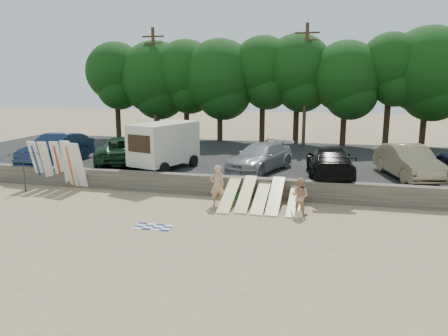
{
  "coord_description": "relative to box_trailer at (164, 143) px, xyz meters",
  "views": [
    {
      "loc": [
        3.89,
        -17.45,
        5.71
      ],
      "look_at": [
        -1.07,
        3.0,
        1.41
      ],
      "focal_mm": 35.0,
      "sensor_mm": 36.0,
      "label": 1
    }
  ],
  "objects": [
    {
      "name": "ground",
      "position": [
        5.14,
        -5.44,
        -2.15
      ],
      "size": [
        120.0,
        120.0,
        0.0
      ],
      "primitive_type": "plane",
      "color": "tan",
      "rests_on": "ground"
    },
    {
      "name": "seawall",
      "position": [
        5.14,
        -2.44,
        -1.65
      ],
      "size": [
        44.0,
        0.5,
        1.0
      ],
      "primitive_type": "cube",
      "color": "#6B6356",
      "rests_on": "ground"
    },
    {
      "name": "parking_lot",
      "position": [
        5.14,
        5.06,
        -1.8
      ],
      "size": [
        44.0,
        14.5,
        0.7
      ],
      "primitive_type": "cube",
      "color": "#282828",
      "rests_on": "ground"
    },
    {
      "name": "treeline",
      "position": [
        4.54,
        12.01,
        4.03
      ],
      "size": [
        32.42,
        6.43,
        8.81
      ],
      "color": "#382616",
      "rests_on": "parking_lot"
    },
    {
      "name": "utility_poles",
      "position": [
        7.14,
        10.56,
        3.27
      ],
      "size": [
        25.8,
        0.26,
        9.0
      ],
      "color": "#473321",
      "rests_on": "parking_lot"
    },
    {
      "name": "box_trailer",
      "position": [
        0.0,
        0.0,
        0.0
      ],
      "size": [
        3.27,
        4.51,
        2.6
      ],
      "rotation": [
        0.0,
        0.0,
        -0.32
      ],
      "color": "beige",
      "rests_on": "parking_lot"
    },
    {
      "name": "car_0",
      "position": [
        -6.89,
        -0.03,
        -0.57
      ],
      "size": [
        2.09,
        5.44,
        1.77
      ],
      "primitive_type": "imported",
      "rotation": [
        0.0,
        0.0,
        -0.04
      ],
      "color": "#122240",
      "rests_on": "parking_lot"
    },
    {
      "name": "car_1",
      "position": [
        -3.08,
        1.07,
        -0.65
      ],
      "size": [
        4.39,
        6.31,
        1.6
      ],
      "primitive_type": "imported",
      "rotation": [
        0.0,
        0.0,
        3.47
      ],
      "color": "black",
      "rests_on": "parking_lot"
    },
    {
      "name": "car_2",
      "position": [
        5.36,
        0.74,
        -0.71
      ],
      "size": [
        3.71,
        5.54,
        1.49
      ],
      "primitive_type": "imported",
      "rotation": [
        0.0,
        0.0,
        -0.35
      ],
      "color": "#95959A",
      "rests_on": "parking_lot"
    },
    {
      "name": "car_3",
      "position": [
        9.13,
        -0.02,
        -0.67
      ],
      "size": [
        2.71,
        5.58,
        1.57
      ],
      "primitive_type": "imported",
      "rotation": [
        0.0,
        0.0,
        3.24
      ],
      "color": "black",
      "rests_on": "parking_lot"
    },
    {
      "name": "car_4",
      "position": [
        13.05,
        0.7,
        -0.61
      ],
      "size": [
        3.08,
        5.42,
        1.69
      ],
      "primitive_type": "imported",
      "rotation": [
        0.0,
        0.0,
        0.27
      ],
      "color": "#907E5B",
      "rests_on": "parking_lot"
    },
    {
      "name": "surfboard_upright_0",
      "position": [
        -6.21,
        -2.84,
        -0.9
      ],
      "size": [
        0.52,
        0.83,
        2.5
      ],
      "primitive_type": "cube",
      "rotation": [
        0.3,
        0.0,
        0.02
      ],
      "color": "white",
      "rests_on": "ground"
    },
    {
      "name": "surfboard_upright_1",
      "position": [
        -5.56,
        -2.88,
        -0.9
      ],
      "size": [
        0.58,
        0.87,
        2.5
      ],
      "primitive_type": "cube",
      "rotation": [
        0.3,
        0.0,
        0.09
      ],
      "color": "white",
      "rests_on": "ground"
    },
    {
      "name": "surfboard_upright_2",
      "position": [
        -4.93,
        -2.8,
        -0.89
      ],
      "size": [
        0.57,
        0.8,
        2.52
      ],
      "primitive_type": "cube",
      "rotation": [
        0.27,
        0.0,
        0.1
      ],
      "color": "white",
      "rests_on": "ground"
    },
    {
      "name": "surfboard_upright_3",
      "position": [
        -4.37,
        -2.82,
        -0.87
      ],
      "size": [
        0.57,
        0.58,
        2.57
      ],
      "primitive_type": "cube",
      "rotation": [
        0.18,
        0.0,
        0.14
      ],
      "color": "white",
      "rests_on": "ground"
    },
    {
      "name": "surfboard_upright_4",
      "position": [
        -4.12,
        -2.93,
        -0.88
      ],
      "size": [
        0.53,
        0.66,
        2.55
      ],
      "primitive_type": "cube",
      "rotation": [
        0.22,
        0.0,
        -0.05
      ],
      "color": "white",
      "rests_on": "ground"
    },
    {
      "name": "surfboard_upright_5",
      "position": [
        -3.57,
        -3.01,
        -0.9
      ],
      "size": [
        0.52,
        0.81,
        2.51
      ],
      "primitive_type": "cube",
      "rotation": [
        0.29,
        0.0,
        -0.03
      ],
      "color": "white",
      "rests_on": "ground"
    },
    {
      "name": "surfboard_low_0",
      "position": [
        4.72,
        -4.02,
        -1.65
      ],
      "size": [
        0.56,
        2.87,
        1.01
      ],
      "primitive_type": "cube",
      "rotation": [
        0.32,
        0.0,
        0.0
      ],
      "color": "#FFF5A0",
      "rests_on": "ground"
    },
    {
      "name": "surfboard_low_1",
      "position": [
        5.46,
        -3.86,
        -1.6
      ],
      "size": [
        0.56,
        2.84,
        1.1
      ],
      "primitive_type": "cube",
      "rotation": [
        0.35,
        0.0,
        0.0
      ],
      "color": "#FFF5A0",
      "rests_on": "ground"
    },
    {
      "name": "surfboard_low_2",
      "position": [
        6.16,
        -3.89,
        -1.7
      ],
      "size": [
        0.56,
        2.9,
        0.92
      ],
      "primitive_type": "cube",
      "rotation": [
        0.29,
        0.0,
        0.0
      ],
      "color": "#FFF5A0",
      "rests_on": "ground"
    },
    {
      "name": "surfboard_low_3",
      "position": [
        6.81,
        -3.89,
        -1.6
      ],
      "size": [
        0.56,
        2.83,
        1.12
      ],
      "primitive_type": "cube",
      "rotation": [
        0.36,
        0.0,
        0.0
      ],
      "color": "#FFF5A0",
      "rests_on": "ground"
    },
    {
      "name": "surfboard_low_4",
      "position": [
        7.69,
        -3.87,
        -1.74
      ],
      "size": [
        0.56,
        2.92,
        0.82
      ],
      "primitive_type": "cube",
      "rotation": [
        0.25,
        0.0,
        0.0
      ],
      "color": "#FFF5A0",
      "rests_on": "ground"
    },
    {
      "name": "beachgoer_a",
      "position": [
        4.17,
        -4.16,
        -1.21
      ],
      "size": [
        0.82,
        0.75,
        1.88
      ],
      "primitive_type": "imported",
      "rotation": [
        0.0,
        0.0,
        3.71
      ],
      "color": "tan",
      "rests_on": "ground"
    },
    {
      "name": "beachgoer_b",
      "position": [
        7.95,
        -4.65,
        -1.35
      ],
      "size": [
        0.95,
        0.85,
        1.61
      ],
      "primitive_type": "imported",
      "rotation": [
        0.0,
        0.0,
        2.78
      ],
      "color": "tan",
      "rests_on": "ground"
    },
    {
      "name": "cooler",
      "position": [
        4.99,
        -3.04,
        -1.99
      ],
      "size": [
        0.41,
        0.34,
        0.32
      ],
      "primitive_type": "cube",
      "rotation": [
        0.0,
        0.0,
        0.11
      ],
      "color": "#258A47",
      "rests_on": "ground"
    },
    {
      "name": "gear_bag",
      "position": [
        6.85,
        -3.43,
        -2.04
      ],
      "size": [
        0.34,
        0.3,
        0.22
      ],
      "primitive_type": "cube",
      "rotation": [
        0.0,
        0.0,
        0.16
      ],
      "color": "orange",
      "rests_on": "ground"
    },
    {
      "name": "beach_towel",
      "position": [
        2.48,
        -7.68,
        -2.15
      ],
      "size": [
        1.51,
        1.51,
        0.0
      ],
      "primitive_type": "plane",
      "rotation": [
        0.0,
        0.0,
        -0.0
      ],
      "color": "white",
      "rests_on": "ground"
    },
    {
      "name": "beach_umbrella",
      "position": [
        -6.02,
        -4.08,
        -1.07
      ],
      "size": [
        2.64,
        2.6,
        2.17
      ],
      "primitive_type": "imported",
      "rotation": [
        0.0,
        0.0,
        1.47
      ],
      "color": "black",
      "rests_on": "ground"
    }
  ]
}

